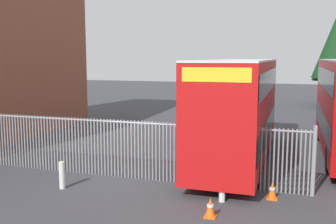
% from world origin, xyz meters
% --- Properties ---
extents(ground_plane, '(100.00, 100.00, 0.00)m').
position_xyz_m(ground_plane, '(0.00, 8.00, 0.00)').
color(ground_plane, '#3D3D42').
extents(palisade_fence, '(14.23, 0.14, 2.35)m').
position_xyz_m(palisade_fence, '(-0.78, 0.00, 1.18)').
color(palisade_fence, gray).
rests_on(palisade_fence, ground).
extents(double_decker_bus_near_gate, '(2.54, 10.81, 4.42)m').
position_xyz_m(double_decker_bus_near_gate, '(3.30, 3.84, 2.42)').
color(double_decker_bus_near_gate, red).
rests_on(double_decker_bus_near_gate, ground).
extents(bollard_near_left, '(0.20, 0.20, 0.95)m').
position_xyz_m(bollard_near_left, '(-1.98, -1.85, 0.47)').
color(bollard_near_left, silver).
rests_on(bollard_near_left, ground).
extents(bollard_center_front, '(0.20, 0.20, 0.95)m').
position_xyz_m(bollard_center_front, '(3.53, -1.42, 0.47)').
color(bollard_center_front, silver).
rests_on(bollard_center_front, ground).
extents(traffic_cone_by_gate, '(0.34, 0.34, 0.59)m').
position_xyz_m(traffic_cone_by_gate, '(3.42, -2.75, 0.29)').
color(traffic_cone_by_gate, orange).
rests_on(traffic_cone_by_gate, ground).
extents(traffic_cone_mid_forecourt, '(0.34, 0.34, 0.59)m').
position_xyz_m(traffic_cone_mid_forecourt, '(5.02, -0.70, 0.29)').
color(traffic_cone_mid_forecourt, orange).
rests_on(traffic_cone_mid_forecourt, ground).
extents(tree_tall_back, '(4.00, 4.00, 8.41)m').
position_xyz_m(tree_tall_back, '(8.94, 25.26, 5.54)').
color(tree_tall_back, '#4C3823').
rests_on(tree_tall_back, ground).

